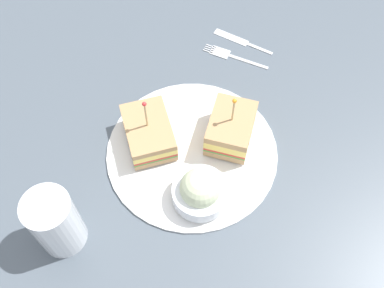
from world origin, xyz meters
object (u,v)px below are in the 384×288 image
(sandwich_half_front, at_px, (231,128))
(drink_glass, at_px, (57,224))
(sandwich_half_back, at_px, (148,133))
(coleslaw_bowl, at_px, (200,190))
(plate, at_px, (192,151))
(fork, at_px, (228,55))
(knife, at_px, (240,41))

(sandwich_half_front, bearing_deg, drink_glass, -129.88)
(sandwich_half_back, distance_m, coleslaw_bowl, 0.13)
(sandwich_half_front, relative_size, drink_glass, 0.92)
(sandwich_half_front, height_order, sandwich_half_back, sandwich_half_front)
(coleslaw_bowl, bearing_deg, sandwich_half_front, 81.51)
(plate, distance_m, sandwich_half_front, 0.08)
(sandwich_half_back, height_order, fork, sandwich_half_back)
(sandwich_half_front, distance_m, fork, 0.19)
(coleslaw_bowl, distance_m, knife, 0.34)
(fork, relative_size, knife, 1.07)
(sandwich_half_front, bearing_deg, plate, -141.68)
(drink_glass, relative_size, fork, 0.90)
(plate, bearing_deg, knife, 85.83)
(coleslaw_bowl, relative_size, knife, 0.72)
(coleslaw_bowl, relative_size, fork, 0.68)
(plate, distance_m, fork, 0.22)
(coleslaw_bowl, relative_size, drink_glass, 0.75)
(plate, relative_size, coleslaw_bowl, 3.25)
(knife, bearing_deg, sandwich_half_front, -81.27)
(sandwich_half_front, distance_m, knife, 0.23)
(plate, bearing_deg, sandwich_half_back, -178.47)
(sandwich_half_front, relative_size, sandwich_half_back, 0.85)
(plate, distance_m, coleslaw_bowl, 0.09)
(drink_glass, bearing_deg, coleslaw_bowl, 33.03)
(drink_glass, bearing_deg, plate, 53.45)
(sandwich_half_back, distance_m, fork, 0.24)
(plate, xyz_separation_m, knife, (0.02, 0.27, -0.00))
(drink_glass, relative_size, knife, 0.96)
(coleslaw_bowl, distance_m, fork, 0.30)
(sandwich_half_front, height_order, knife, sandwich_half_front)
(knife, bearing_deg, sandwich_half_back, -109.27)
(coleslaw_bowl, xyz_separation_m, drink_glass, (-0.18, -0.12, 0.02))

